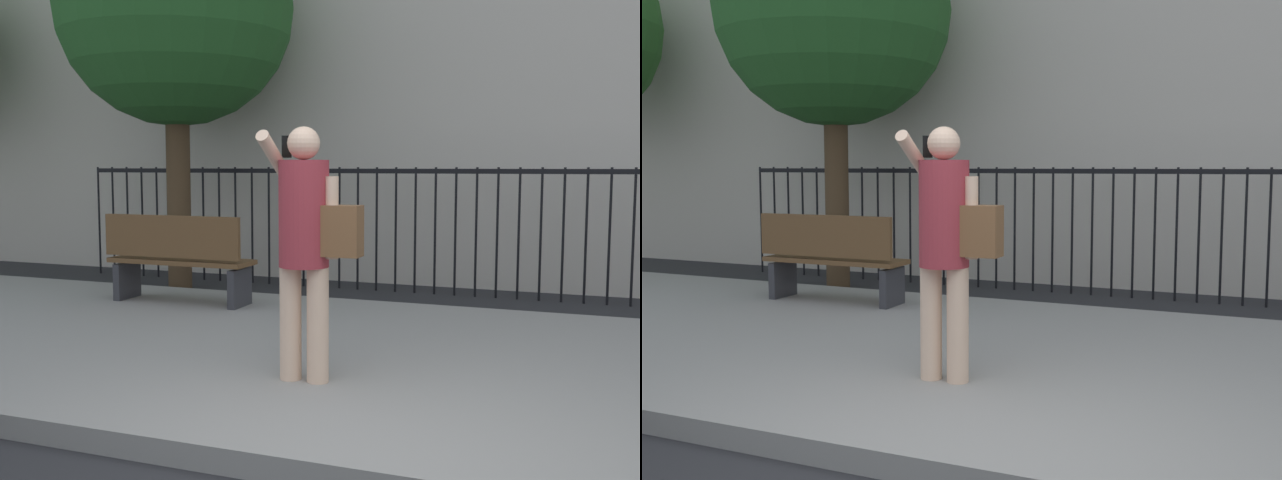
# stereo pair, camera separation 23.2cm
# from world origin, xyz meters

# --- Properties ---
(sidewalk) EXTENTS (28.00, 4.40, 0.15)m
(sidewalk) POSITION_xyz_m (0.00, 2.20, 0.07)
(sidewalk) COLOR gray
(sidewalk) RESTS_ON ground
(iron_fence) EXTENTS (12.03, 0.04, 1.60)m
(iron_fence) POSITION_xyz_m (0.00, 5.90, 1.02)
(iron_fence) COLOR black
(iron_fence) RESTS_ON ground
(pedestrian_on_phone) EXTENTS (0.65, 0.50, 1.73)m
(pedestrian_on_phone) POSITION_xyz_m (-0.75, 1.30, 1.16)
(pedestrian_on_phone) COLOR beige
(pedestrian_on_phone) RESTS_ON sidewalk
(street_bench) EXTENTS (1.60, 0.45, 0.95)m
(street_bench) POSITION_xyz_m (-3.13, 3.48, 0.65)
(street_bench) COLOR brown
(street_bench) RESTS_ON sidewalk
(street_tree_near) EXTENTS (3.05, 3.05, 5.17)m
(street_tree_near) POSITION_xyz_m (-4.13, 5.13, 3.63)
(street_tree_near) COLOR #4C3823
(street_tree_near) RESTS_ON ground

